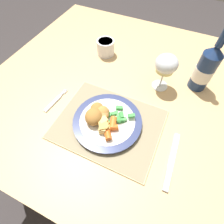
{
  "coord_description": "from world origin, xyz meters",
  "views": [
    {
      "loc": [
        0.18,
        -0.5,
        1.29
      ],
      "look_at": [
        0.03,
        -0.18,
        0.78
      ],
      "focal_mm": 28.0,
      "sensor_mm": 36.0,
      "label": 1
    }
  ],
  "objects": [
    {
      "name": "placemat",
      "position": [
        0.03,
        -0.21,
        0.74
      ],
      "size": [
        0.37,
        0.29,
        0.01
      ],
      "color": "#CCB789",
      "rests_on": "dining_table"
    },
    {
      "name": "table_knife",
      "position": [
        0.27,
        -0.26,
        0.74
      ],
      "size": [
        0.03,
        0.2,
        0.01
      ],
      "color": "silver",
      "rests_on": "dining_table"
    },
    {
      "name": "dinner_plate",
      "position": [
        0.03,
        -0.21,
        0.76
      ],
      "size": [
        0.25,
        0.25,
        0.02
      ],
      "color": "white",
      "rests_on": "placemat"
    },
    {
      "name": "wine_glass",
      "position": [
        0.15,
        0.06,
        0.85
      ],
      "size": [
        0.09,
        0.09,
        0.16
      ],
      "color": "silver",
      "rests_on": "dining_table"
    },
    {
      "name": "breaded_croquettes",
      "position": [
        -0.01,
        -0.21,
        0.79
      ],
      "size": [
        0.09,
        0.11,
        0.05
      ],
      "color": "#A87033",
      "rests_on": "dinner_plate"
    },
    {
      "name": "ground_plane",
      "position": [
        0.0,
        0.0,
        0.0
      ],
      "size": [
        6.0,
        6.0,
        0.0
      ],
      "primitive_type": "plane",
      "color": "#383333"
    },
    {
      "name": "bottle",
      "position": [
        0.29,
        0.12,
        0.84
      ],
      "size": [
        0.07,
        0.07,
        0.28
      ],
      "color": "navy",
      "rests_on": "dining_table"
    },
    {
      "name": "dining_table",
      "position": [
        0.0,
        0.0,
        0.65
      ],
      "size": [
        1.14,
        1.08,
        0.74
      ],
      "color": "tan",
      "rests_on": "ground"
    },
    {
      "name": "fork",
      "position": [
        -0.21,
        -0.2,
        0.74
      ],
      "size": [
        0.03,
        0.13,
        0.01
      ],
      "color": "silver",
      "rests_on": "dining_table"
    },
    {
      "name": "drinking_cup",
      "position": [
        -0.16,
        0.16,
        0.78
      ],
      "size": [
        0.08,
        0.08,
        0.07
      ],
      "color": "white",
      "rests_on": "dining_table"
    },
    {
      "name": "roast_potatoes",
      "position": [
        0.03,
        -0.24,
        0.78
      ],
      "size": [
        0.06,
        0.06,
        0.03
      ],
      "color": "gold",
      "rests_on": "dinner_plate"
    },
    {
      "name": "glazed_carrots",
      "position": [
        0.05,
        -0.23,
        0.78
      ],
      "size": [
        0.05,
        0.09,
        0.02
      ],
      "color": "orange",
      "rests_on": "dinner_plate"
    },
    {
      "name": "green_beans_pile",
      "position": [
        0.06,
        -0.18,
        0.77
      ],
      "size": [
        0.1,
        0.09,
        0.02
      ],
      "color": "green",
      "rests_on": "dinner_plate"
    }
  ]
}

